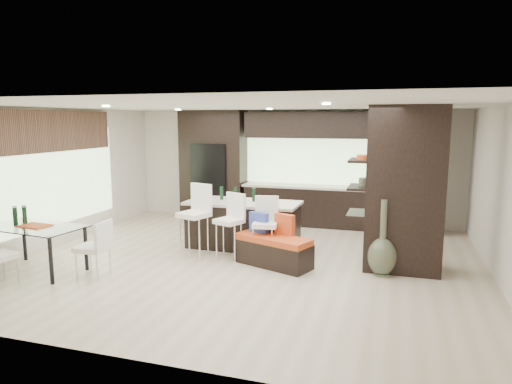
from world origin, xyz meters
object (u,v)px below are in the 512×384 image
(stool_mid, at_px, (229,233))
(dining_table, at_px, (36,249))
(stool_right, at_px, (265,236))
(bench, at_px, (273,251))
(stool_left, at_px, (194,228))
(floor_vase, at_px, (383,238))
(chair_end, at_px, (93,252))
(kitchen_island, at_px, (243,225))

(stool_mid, distance_m, dining_table, 3.19)
(stool_right, xyz_separation_m, dining_table, (-3.45, -1.57, -0.09))
(stool_right, relative_size, bench, 0.70)
(stool_mid, height_order, bench, stool_mid)
(stool_left, distance_m, floor_vase, 3.31)
(floor_vase, bearing_deg, dining_table, -164.93)
(stool_right, bearing_deg, stool_mid, 172.63)
(bench, bearing_deg, dining_table, -137.74)
(stool_left, bearing_deg, stool_mid, 20.23)
(chair_end, bearing_deg, floor_vase, -74.43)
(stool_mid, relative_size, stool_right, 1.02)
(kitchen_island, relative_size, stool_left, 2.05)
(bench, bearing_deg, stool_right, 162.78)
(stool_mid, distance_m, floor_vase, 2.65)
(bench, bearing_deg, stool_mid, -168.35)
(dining_table, height_order, chair_end, chair_end)
(stool_left, xyz_separation_m, bench, (1.52, -0.11, -0.27))
(stool_right, distance_m, dining_table, 3.79)
(floor_vase, bearing_deg, stool_left, 178.60)
(chair_end, bearing_deg, bench, -63.66)
(bench, bearing_deg, chair_end, -129.83)
(stool_mid, bearing_deg, stool_left, -155.97)
(kitchen_island, bearing_deg, floor_vase, -17.64)
(stool_right, height_order, dining_table, stool_right)
(kitchen_island, bearing_deg, stool_mid, -89.12)
(dining_table, bearing_deg, kitchen_island, 45.99)
(kitchen_island, height_order, stool_mid, stool_mid)
(kitchen_island, distance_m, floor_vase, 2.79)
(kitchen_island, distance_m, stool_mid, 0.78)
(kitchen_island, height_order, dining_table, kitchen_island)
(stool_right, xyz_separation_m, floor_vase, (1.97, -0.11, 0.15))
(floor_vase, height_order, dining_table, floor_vase)
(dining_table, bearing_deg, bench, 27.34)
(stool_mid, distance_m, stool_right, 0.67)
(stool_mid, distance_m, bench, 0.89)
(stool_left, height_order, bench, stool_left)
(stool_mid, height_order, chair_end, stool_mid)
(bench, xyz_separation_m, dining_table, (-3.63, -1.43, 0.12))
(stool_mid, height_order, dining_table, stool_mid)
(dining_table, bearing_deg, floor_vase, 20.92)
(bench, bearing_deg, stool_left, -163.43)
(stool_left, height_order, stool_mid, stool_left)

